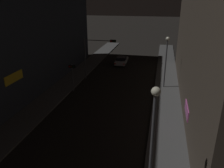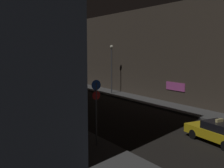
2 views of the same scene
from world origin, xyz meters
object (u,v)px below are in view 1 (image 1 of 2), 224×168
Objects in this scene: traffic_light_overhead at (96,51)px; traffic_light_left_kerb at (72,72)px; far_car at (122,60)px; street_lamp_far_block at (166,54)px; street_lamp_near_block at (152,145)px.

traffic_light_left_kerb is at bearing -108.41° from traffic_light_overhead.
street_lamp_far_block is at bearing -52.76° from far_car.
street_lamp_far_block reaches higher than traffic_light_overhead.
street_lamp_near_block is 1.16× the size of street_lamp_far_block.
street_lamp_near_block is at bearing -67.08° from traffic_light_overhead.
traffic_light_left_kerb reaches higher than far_car.
traffic_light_left_kerb is 11.97m from street_lamp_far_block.
far_car is 30.49m from street_lamp_near_block.
traffic_light_overhead is 9.66m from street_lamp_far_block.
traffic_light_left_kerb is (-3.79, -13.45, 1.82)m from far_car.
traffic_light_left_kerb is at bearing -161.82° from street_lamp_far_block.
far_car is 0.75× the size of traffic_light_overhead.
traffic_light_overhead is 0.78× the size of street_lamp_near_block.
street_lamp_near_block is at bearing -56.75° from traffic_light_left_kerb.
street_lamp_near_block is at bearing -92.08° from street_lamp_far_block.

